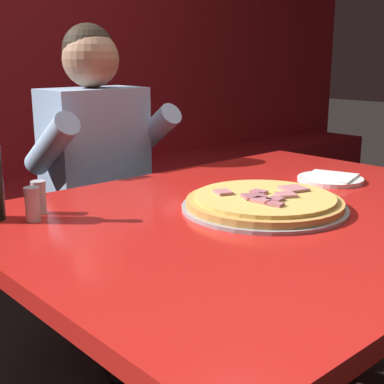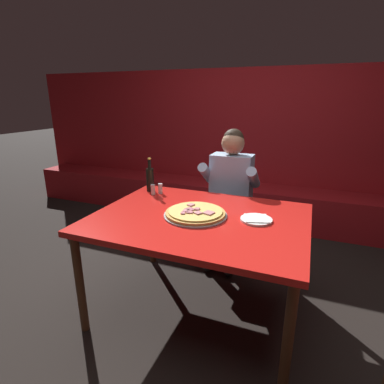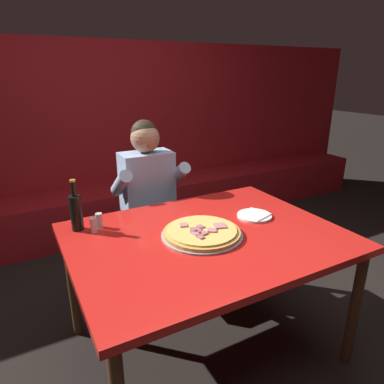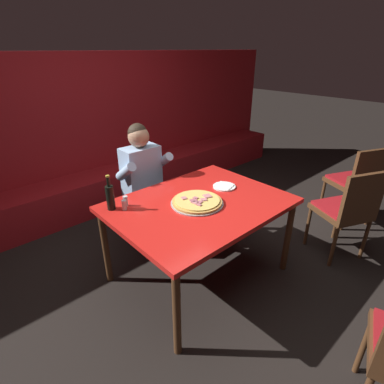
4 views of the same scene
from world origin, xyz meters
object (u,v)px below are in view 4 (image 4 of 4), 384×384
plate_white_paper (224,186)px  shaker_red_pepper_flakes (124,205)px  dining_chair_side_aisle (348,207)px  shaker_oregano (126,202)px  main_dining_table (200,209)px  diner_seated_blue_shirt (146,181)px  dining_chair_near_right (357,179)px  beer_bottle (110,197)px  pizza (197,202)px

plate_white_paper → shaker_red_pepper_flakes: size_ratio=2.44×
plate_white_paper → dining_chair_side_aisle: (0.87, -0.81, -0.21)m
shaker_red_pepper_flakes → shaker_oregano: bearing=50.3°
main_dining_table → diner_seated_blue_shirt: (-0.00, 0.79, 0.01)m
dining_chair_near_right → shaker_red_pepper_flakes: bearing=161.4°
main_dining_table → plate_white_paper: plate_white_paper is taller
shaker_red_pepper_flakes → dining_chair_side_aisle: 2.09m
main_dining_table → plate_white_paper: (0.38, 0.07, 0.08)m
dining_chair_side_aisle → shaker_red_pepper_flakes: bearing=149.3°
beer_bottle → dining_chair_near_right: 2.76m
pizza → beer_bottle: 0.70m
plate_white_paper → shaker_oregano: (-0.87, 0.30, 0.03)m
main_dining_table → dining_chair_near_right: size_ratio=1.50×
diner_seated_blue_shirt → dining_chair_near_right: bearing=-33.8°
plate_white_paper → beer_bottle: 1.04m
shaker_oregano → dining_chair_side_aisle: 2.08m
main_dining_table → shaker_red_pepper_flakes: (-0.53, 0.31, 0.11)m
diner_seated_blue_shirt → plate_white_paper: bearing=-62.3°
dining_chair_side_aisle → beer_bottle: bearing=148.4°
dining_chair_side_aisle → diner_seated_blue_shirt: bearing=129.2°
beer_bottle → main_dining_table: bearing=-33.2°
shaker_red_pepper_flakes → diner_seated_blue_shirt: size_ratio=0.07×
main_dining_table → dining_chair_side_aisle: size_ratio=1.52×
shaker_oregano → main_dining_table: bearing=-36.6°
beer_bottle → shaker_oregano: 0.14m
dining_chair_side_aisle → dining_chair_near_right: dining_chair_near_right is taller
pizza → plate_white_paper: pizza is taller
shaker_red_pepper_flakes → shaker_oregano: size_ratio=1.00×
pizza → dining_chair_side_aisle: bearing=-30.2°
diner_seated_blue_shirt → dining_chair_side_aisle: bearing=-50.8°
dining_chair_near_right → beer_bottle: bearing=160.2°
pizza → dining_chair_near_right: size_ratio=0.46×
pizza → diner_seated_blue_shirt: size_ratio=0.34×
pizza → diner_seated_blue_shirt: (0.03, 0.79, -0.07)m
pizza → plate_white_paper: size_ratio=2.09×
pizza → beer_bottle: size_ratio=1.50×
plate_white_paper → main_dining_table: bearing=-169.8°
main_dining_table → dining_chair_near_right: (1.98, -0.54, -0.12)m
dining_chair_side_aisle → dining_chair_near_right: 0.76m
shaker_red_pepper_flakes → main_dining_table: bearing=-30.4°
pizza → beer_bottle: beer_bottle is taller
shaker_red_pepper_flakes → diner_seated_blue_shirt: diner_seated_blue_shirt is taller
dining_chair_near_right → dining_chair_side_aisle: bearing=-163.9°
beer_bottle → shaker_oregano: bearing=-14.9°
shaker_oregano → diner_seated_blue_shirt: diner_seated_blue_shirt is taller
plate_white_paper → shaker_red_pepper_flakes: (-0.91, 0.24, 0.03)m
shaker_oregano → dining_chair_near_right: dining_chair_near_right is taller
shaker_red_pepper_flakes → dining_chair_side_aisle: dining_chair_side_aisle is taller
beer_bottle → dining_chair_side_aisle: beer_bottle is taller
diner_seated_blue_shirt → dining_chair_side_aisle: 1.99m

